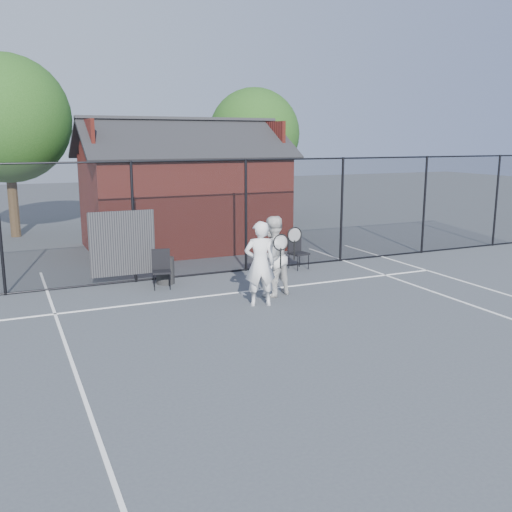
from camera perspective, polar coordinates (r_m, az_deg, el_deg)
name	(u,v)px	position (r m, az deg, el deg)	size (l,w,h in m)	color
ground	(303,331)	(10.72, 4.72, -7.50)	(80.00, 80.00, 0.00)	#40444A
court_lines	(342,355)	(9.66, 8.57, -9.75)	(11.02, 18.00, 0.01)	white
fence	(199,221)	(14.74, -5.69, 3.55)	(22.04, 3.00, 3.00)	black
clubhouse	(183,198)	(18.75, -7.30, 5.73)	(6.50, 4.36, 4.19)	maroon
tree_left	(6,119)	(22.36, -23.71, 12.44)	(4.48, 4.48, 6.44)	#312113
tree_right	(254,134)	(25.57, -0.17, 12.09)	(3.97, 3.97, 5.70)	#312113
player_front	(260,264)	(12.07, 0.42, -0.76)	(0.86, 0.67, 1.82)	white
player_back	(272,256)	(12.82, 1.64, -0.03)	(1.07, 0.93, 1.82)	silver
chair_left	(162,270)	(13.72, -9.43, -1.38)	(0.44, 0.45, 0.91)	black
chair_right	(299,252)	(15.62, 4.30, 0.41)	(0.46, 0.48, 0.95)	black
waste_bin	(165,271)	(14.19, -9.07, -1.45)	(0.45, 0.45, 0.66)	#252525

